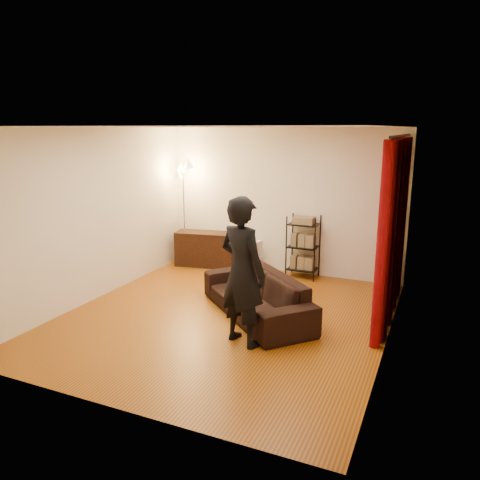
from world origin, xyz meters
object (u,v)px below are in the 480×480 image
at_px(media_cabinet, 206,249).
at_px(storage_boxes, 251,256).
at_px(wire_shelf, 303,247).
at_px(sofa, 256,295).
at_px(person, 242,272).
at_px(floor_lamp, 184,215).

distance_m(media_cabinet, storage_boxes, 0.98).
relative_size(storage_boxes, wire_shelf, 0.54).
relative_size(media_cabinet, wire_shelf, 1.01).
height_order(sofa, person, person).
distance_m(person, storage_boxes, 3.11).
bearing_deg(floor_lamp, storage_boxes, 3.54).
height_order(wire_shelf, floor_lamp, floor_lamp).
bearing_deg(media_cabinet, wire_shelf, -8.60).
distance_m(media_cabinet, wire_shelf, 2.00).
xyz_separation_m(sofa, storage_boxes, (-0.90, 1.95, -0.01)).
bearing_deg(storage_boxes, wire_shelf, 4.74).
xyz_separation_m(person, storage_boxes, (-1.06, 2.85, -0.64)).
bearing_deg(sofa, wire_shelf, 129.42).
height_order(media_cabinet, wire_shelf, wire_shelf).
xyz_separation_m(sofa, media_cabinet, (-1.88, 1.98, 0.03)).
relative_size(person, storage_boxes, 3.06).
height_order(person, wire_shelf, person).
bearing_deg(sofa, storage_boxes, 157.04).
bearing_deg(person, storage_boxes, -48.98).
relative_size(sofa, media_cabinet, 1.85).
distance_m(person, floor_lamp, 3.69).
xyz_separation_m(media_cabinet, floor_lamp, (-0.40, -0.12, 0.68)).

